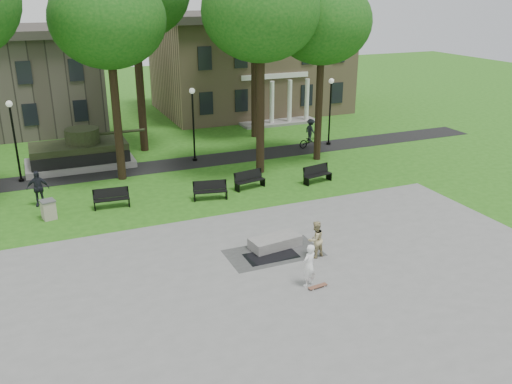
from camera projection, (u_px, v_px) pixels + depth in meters
ground at (264, 236)px, 24.54m from camera, size 120.00×120.00×0.00m
plaza at (317, 288)px, 20.23m from camera, size 22.00×16.00×0.02m
footpath at (189, 163)px, 34.89m from camera, size 44.00×2.60×0.01m
building_right at (250, 62)px, 49.09m from camera, size 17.00×12.00×8.60m
tree_1 at (108, 20)px, 28.81m from camera, size 6.20×6.20×11.63m
tree_2 at (261, 12)px, 29.88m from camera, size 6.60×6.60×12.16m
tree_3 at (322, 23)px, 32.64m from camera, size 6.00×6.00×11.19m
tree_5 at (255, 2)px, 37.75m from camera, size 6.40×6.40×12.44m
lamp_left at (14, 135)px, 30.52m from camera, size 0.36×0.36×4.73m
lamp_mid at (193, 119)px, 34.35m from camera, size 0.36×0.36×4.73m
lamp_right at (330, 106)px, 38.00m from camera, size 0.36×0.36×4.73m
tank_monument at (80, 153)px, 33.96m from camera, size 7.45×3.40×2.40m
puddle at (271, 256)px, 22.66m from camera, size 2.20×1.20×0.00m
concrete_block at (275, 242)px, 23.40m from camera, size 2.31×1.26×0.45m
skateboard at (318, 287)px, 20.23m from camera, size 0.80×0.28×0.07m
skateboarder at (309, 265)px, 20.12m from camera, size 0.72×0.60×1.69m
friend_watching at (315, 239)px, 22.31m from camera, size 0.89×0.77×1.59m
pedestrian_walker at (38, 188)px, 27.68m from camera, size 1.16×0.64×1.88m
cyclist at (310, 136)px, 38.03m from camera, size 1.89×1.10×2.04m
park_bench_0 at (111, 198)px, 27.60m from camera, size 1.83×0.67×1.00m
park_bench_1 at (210, 190)px, 28.68m from camera, size 1.85×0.88×1.00m
park_bench_2 at (249, 179)px, 30.27m from camera, size 1.85×0.85×1.00m
park_bench_3 at (317, 173)px, 31.23m from camera, size 1.85×0.86×1.00m
trash_bin at (49, 209)px, 26.21m from camera, size 0.79×0.79×0.96m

